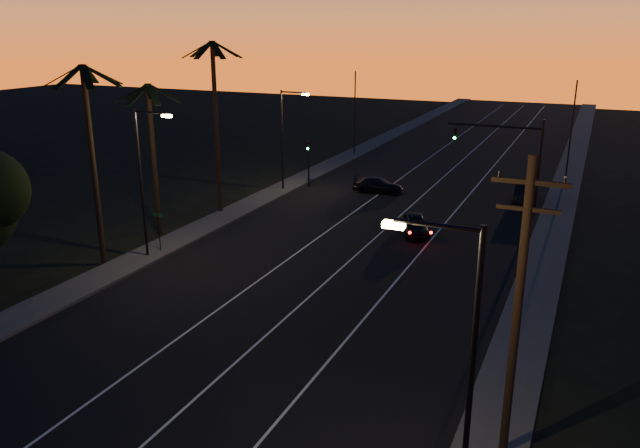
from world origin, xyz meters
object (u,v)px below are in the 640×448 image
at_px(utility_pole, 518,306).
at_px(right_car, 526,192).
at_px(cross_car, 378,185).
at_px(lead_car, 415,224).
at_px(signal_mast, 508,147).

distance_m(utility_pole, right_car, 32.93).
distance_m(utility_pole, cross_car, 34.33).
distance_m(lead_car, cross_car, 11.29).
xyz_separation_m(utility_pole, cross_car, (-14.90, 30.57, -4.68)).
xyz_separation_m(signal_mast, lead_car, (-4.46, -9.01, -4.09)).
bearing_deg(cross_car, utility_pole, -64.02).
bearing_deg(signal_mast, cross_car, 176.82).
bearing_deg(lead_car, right_car, 63.07).
height_order(signal_mast, lead_car, signal_mast).
height_order(right_car, cross_car, right_car).
bearing_deg(lead_car, signal_mast, 63.64).
bearing_deg(lead_car, cross_car, 121.91).
height_order(signal_mast, right_car, signal_mast).
height_order(signal_mast, cross_car, signal_mast).
distance_m(utility_pole, lead_car, 23.27).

